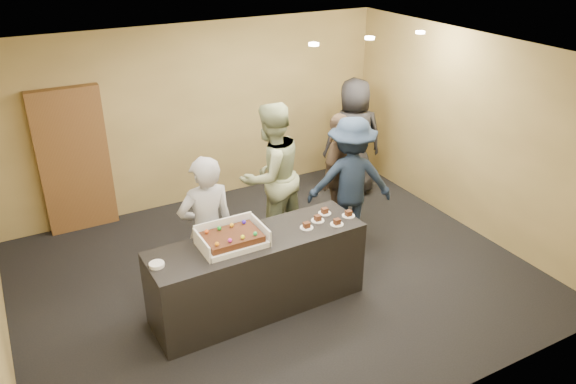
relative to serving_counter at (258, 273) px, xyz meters
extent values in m
plane|color=black|center=(0.44, 0.46, -0.45)|extent=(6.00, 6.00, 0.00)
plane|color=silver|center=(0.44, 0.46, 2.25)|extent=(6.00, 6.00, 0.00)
cube|color=olive|center=(0.44, 2.96, 0.90)|extent=(6.00, 0.04, 2.70)
cube|color=olive|center=(0.44, -2.04, 0.90)|extent=(6.00, 0.04, 2.70)
cube|color=olive|center=(3.44, 0.46, 0.90)|extent=(0.04, 5.00, 2.70)
cube|color=black|center=(0.00, 0.00, 0.00)|extent=(2.42, 0.75, 0.90)
cube|color=brown|center=(-1.38, 2.87, 0.57)|extent=(0.92, 0.15, 2.03)
cube|color=white|center=(-0.29, 0.00, 0.48)|extent=(0.67, 0.47, 0.06)
cube|color=white|center=(-0.62, 0.00, 0.54)|extent=(0.02, 0.47, 0.18)
cube|color=white|center=(0.04, 0.00, 0.54)|extent=(0.02, 0.47, 0.18)
cube|color=white|center=(-0.29, 0.23, 0.55)|extent=(0.67, 0.02, 0.20)
cube|color=#3B190D|center=(-0.29, 0.00, 0.54)|extent=(0.59, 0.41, 0.07)
sphere|color=#EA571B|center=(-0.51, 0.14, 0.60)|extent=(0.04, 0.04, 0.04)
sphere|color=green|center=(-0.37, 0.14, 0.60)|extent=(0.04, 0.04, 0.04)
sphere|color=#F4A919|center=(-0.23, 0.14, 0.60)|extent=(0.04, 0.04, 0.04)
sphere|color=#3A1BED|center=(-0.09, 0.14, 0.60)|extent=(0.04, 0.04, 0.04)
sphere|color=orange|center=(-0.51, -0.14, 0.60)|extent=(0.04, 0.04, 0.04)
sphere|color=#BA27AA|center=(-0.37, -0.14, 0.60)|extent=(0.04, 0.04, 0.04)
sphere|color=yellow|center=(-0.23, -0.14, 0.60)|extent=(0.04, 0.04, 0.04)
sphere|color=green|center=(-0.09, -0.14, 0.60)|extent=(0.04, 0.04, 0.04)
cylinder|color=white|center=(-1.11, -0.02, 0.47)|extent=(0.15, 0.15, 0.04)
cylinder|color=white|center=(0.58, -0.06, 0.45)|extent=(0.15, 0.15, 0.01)
cube|color=#3B190D|center=(0.58, -0.06, 0.49)|extent=(0.07, 0.06, 0.06)
cylinder|color=white|center=(0.77, 0.02, 0.45)|extent=(0.15, 0.15, 0.01)
cube|color=#3B190D|center=(0.77, 0.02, 0.49)|extent=(0.07, 0.06, 0.06)
cylinder|color=white|center=(0.92, -0.16, 0.45)|extent=(0.15, 0.15, 0.01)
cube|color=#3B190D|center=(0.92, -0.16, 0.49)|extent=(0.07, 0.06, 0.06)
cylinder|color=white|center=(0.93, 0.13, 0.45)|extent=(0.15, 0.15, 0.01)
cube|color=#3B190D|center=(0.93, 0.13, 0.49)|extent=(0.07, 0.06, 0.06)
cylinder|color=white|center=(1.14, -0.05, 0.45)|extent=(0.15, 0.15, 0.01)
cube|color=#3B190D|center=(1.14, -0.05, 0.49)|extent=(0.07, 0.06, 0.06)
imported|color=#98999D|center=(-0.40, 0.45, 0.43)|extent=(0.64, 0.42, 1.76)
imported|color=#9FAD7E|center=(0.79, 1.22, 0.53)|extent=(1.10, 0.95, 1.95)
imported|color=#1C2A40|center=(1.75, 0.80, 0.42)|extent=(1.29, 1.05, 1.74)
imported|color=brown|center=(1.79, 1.13, 0.40)|extent=(1.05, 0.90, 1.69)
imported|color=#242328|center=(2.62, 1.99, 0.48)|extent=(1.05, 0.86, 1.86)
cylinder|color=#FFEAC6|center=(1.24, 0.96, 2.22)|extent=(0.12, 0.12, 0.03)
cylinder|color=#FFEAC6|center=(2.04, 0.96, 2.22)|extent=(0.12, 0.12, 0.03)
cylinder|color=#FFEAC6|center=(2.84, 0.96, 2.22)|extent=(0.12, 0.12, 0.03)
camera|label=1|loc=(-2.19, -4.72, 3.54)|focal=35.00mm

